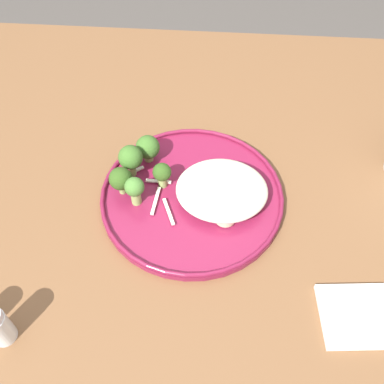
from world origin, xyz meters
name	(u,v)px	position (x,y,z in m)	size (l,w,h in m)	color
ground	(171,364)	(0.00, 0.00, 0.00)	(6.00, 6.00, 0.00)	#47423D
wooden_dining_table	(158,243)	(0.00, 0.00, 0.66)	(1.40, 1.00, 0.74)	brown
dinner_plate	(192,196)	(-0.06, -0.04, 0.75)	(0.29, 0.29, 0.02)	maroon
noodle_bed	(222,190)	(-0.10, -0.04, 0.77)	(0.14, 0.12, 0.04)	beige
seared_scallop_on_noodles	(222,199)	(-0.10, -0.02, 0.76)	(0.03, 0.03, 0.02)	#E5C689
seared_scallop_large_seared	(227,186)	(-0.11, -0.05, 0.76)	(0.03, 0.03, 0.02)	#DBB77A
seared_scallop_left_edge	(225,216)	(-0.11, 0.01, 0.76)	(0.03, 0.03, 0.02)	beige
seared_scallop_front_small	(251,186)	(-0.15, -0.06, 0.76)	(0.02, 0.02, 0.01)	#DBB77A
broccoli_floret_near_rim	(162,173)	(-0.01, -0.06, 0.78)	(0.03, 0.03, 0.05)	#89A356
broccoli_floret_split_head	(148,148)	(0.02, -0.11, 0.78)	(0.04, 0.04, 0.05)	#89A356
broccoli_floret_beside_noodles	(131,158)	(0.04, -0.07, 0.79)	(0.04, 0.04, 0.06)	#7A994C
broccoli_floret_small_sprig	(121,179)	(0.05, -0.04, 0.78)	(0.04, 0.04, 0.05)	#89A356
broccoli_floret_left_leaning	(135,189)	(0.03, -0.02, 0.78)	(0.03, 0.03, 0.05)	#89A356
onion_sliver_long_sliver	(157,201)	(0.00, -0.02, 0.75)	(0.05, 0.01, 0.00)	silver
onion_sliver_short_strip	(159,181)	(0.00, -0.06, 0.75)	(0.04, 0.01, 0.00)	silver
onion_sliver_curled_piece	(168,213)	(-0.02, 0.00, 0.75)	(0.05, 0.01, 0.00)	silver
onion_sliver_pale_crescent	(128,174)	(0.05, -0.07, 0.75)	(0.06, 0.01, 0.00)	silver
folded_napkin	(376,315)	(-0.32, 0.14, 0.74)	(0.15, 0.09, 0.01)	white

